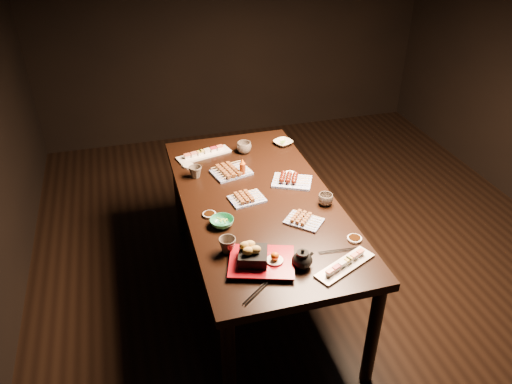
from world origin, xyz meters
TOP-DOWN VIEW (x-y plane):
  - ground at (0.00, 0.00)m, footprint 5.00×5.00m
  - dining_table at (-0.47, -0.02)m, footprint 0.93×1.82m
  - sushi_platter_near at (-0.23, -0.74)m, footprint 0.36×0.24m
  - sushi_platter_far at (-0.68, 0.62)m, footprint 0.40×0.20m
  - yakitori_plate_center at (-0.54, -0.01)m, footprint 0.22×0.18m
  - yakitori_plate_right at (-0.29, -0.32)m, footprint 0.24×0.24m
  - yakitori_plate_left at (-0.56, 0.32)m, footprint 0.28×0.23m
  - tsukune_plate at (-0.21, 0.10)m, footprint 0.30×0.27m
  - edamame_bowl_green at (-0.74, -0.23)m, footprint 0.18×0.18m
  - edamame_bowl_cream at (-0.10, 0.63)m, footprint 0.17×0.17m
  - tempura_tray at (-0.62, -0.61)m, footprint 0.39×0.35m
  - teacup_near_left at (-0.76, -0.46)m, footprint 0.11×0.11m
  - teacup_mid_right at (-0.10, -0.19)m, footprint 0.11×0.11m
  - teacup_far_left at (-0.79, 0.34)m, footprint 0.08×0.08m
  - teacup_far_right at (-0.40, 0.59)m, footprint 0.13×0.13m
  - teapot at (-0.43, -0.67)m, footprint 0.16×0.16m
  - condiment_bottle at (-0.49, 0.28)m, footprint 0.05×0.05m
  - sauce_dish_west at (-0.79, -0.11)m, footprint 0.08×0.08m
  - sauce_dish_east at (-0.19, 0.20)m, footprint 0.10×0.10m
  - sauce_dish_se at (-0.09, -0.55)m, footprint 0.09×0.09m
  - sauce_dish_nw at (-0.81, 0.49)m, footprint 0.10×0.10m
  - chopsticks_near at (-0.68, -0.78)m, footprint 0.20×0.17m
  - chopsticks_se at (-0.21, -0.61)m, footprint 0.21×0.04m

SIDE VIEW (x-z plane):
  - ground at x=0.00m, z-range 0.00..0.00m
  - dining_table at x=-0.47m, z-range 0.00..0.75m
  - chopsticks_se at x=-0.21m, z-range 0.75..0.76m
  - chopsticks_near at x=-0.68m, z-range 0.75..0.76m
  - sauce_dish_nw at x=-0.81m, z-range 0.75..0.76m
  - sauce_dish_west at x=-0.79m, z-range 0.75..0.76m
  - sauce_dish_east at x=-0.19m, z-range 0.75..0.76m
  - sauce_dish_se at x=-0.09m, z-range 0.75..0.76m
  - edamame_bowl_cream at x=-0.10m, z-range 0.75..0.78m
  - edamame_bowl_green at x=-0.74m, z-range 0.75..0.79m
  - sushi_platter_near at x=-0.23m, z-range 0.75..0.79m
  - sushi_platter_far at x=-0.68m, z-range 0.75..0.80m
  - yakitori_plate_right at x=-0.29m, z-range 0.75..0.80m
  - yakitori_plate_center at x=-0.54m, z-range 0.75..0.80m
  - yakitori_plate_left at x=-0.56m, z-range 0.75..0.81m
  - tsukune_plate at x=-0.21m, z-range 0.75..0.81m
  - teacup_mid_right at x=-0.10m, z-range 0.75..0.82m
  - teacup_far_left at x=-0.79m, z-range 0.75..0.83m
  - teacup_far_right at x=-0.40m, z-range 0.75..0.83m
  - teacup_near_left at x=-0.76m, z-range 0.75..0.83m
  - teapot at x=-0.43m, z-range 0.75..0.85m
  - tempura_tray at x=-0.62m, z-range 0.75..0.87m
  - condiment_bottle at x=-0.49m, z-range 0.75..0.87m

